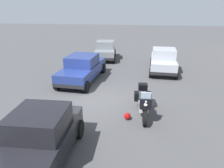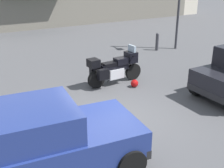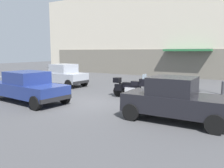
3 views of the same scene
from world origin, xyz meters
name	(u,v)px [view 3 (image 3 of 3)]	position (x,y,z in m)	size (l,w,h in m)	color
ground_plane	(86,103)	(0.00, 0.00, 0.00)	(80.00, 80.00, 0.00)	#424244
building_facade_rear	(176,33)	(0.00, 15.10, 4.49)	(33.97, 3.40, 9.08)	beige
motorcycle	(131,87)	(1.35, 2.30, 0.62)	(2.26, 0.78, 1.36)	black
helmet	(133,98)	(1.83, 1.65, 0.14)	(0.28, 0.28, 0.28)	#990C0C
car_hatchback_near	(63,75)	(-5.09, 3.69, 0.81)	(3.95, 2.00, 1.64)	#9EA3AD
car_sedan_far	(28,87)	(-2.68, -1.39, 0.78)	(4.69, 2.28, 1.56)	navy
car_wagon_end	(175,100)	(4.71, -0.73, 0.81)	(3.90, 1.84, 1.64)	black
bollard_curbside	(223,88)	(5.67, 5.34, 0.49)	(0.16, 0.16, 0.92)	#333338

